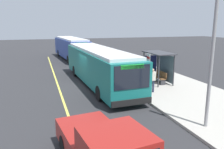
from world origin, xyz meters
name	(u,v)px	position (x,y,z in m)	size (l,w,h in m)	color
ground_plane	(87,86)	(0.00, 0.00, 0.00)	(120.00, 120.00, 0.00)	#2B2B2D
sidewalk_curb	(154,80)	(0.00, 6.00, 0.07)	(44.00, 6.40, 0.15)	#A8A399
lane_stripe_center	(59,88)	(0.00, -2.20, 0.00)	(36.00, 0.14, 0.01)	#E0D64C
transit_bus_main	(99,65)	(-0.10, 1.01, 1.62)	(12.65, 3.22, 2.95)	#146B66
transit_bus_second	(71,48)	(-14.77, 0.87, 1.62)	(11.21, 3.56, 2.95)	navy
bus_shelter	(159,61)	(1.05, 5.80, 1.92)	(2.90, 1.60, 2.48)	#333338
waiting_bench	(160,77)	(1.39, 5.73, 0.63)	(1.60, 0.48, 0.95)	brown
route_sign_post	(148,68)	(3.80, 3.46, 1.96)	(0.44, 0.08, 2.80)	#333338
pedestrian_commuter	(152,79)	(3.57, 3.92, 1.12)	(0.24, 0.40, 1.69)	#282D47
utility_pole	(212,59)	(9.30, 3.76, 3.35)	(0.16, 0.16, 6.40)	gray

